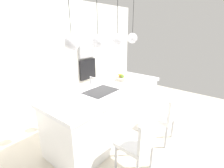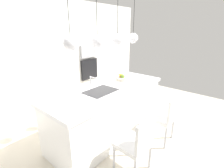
{
  "view_description": "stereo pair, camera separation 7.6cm",
  "coord_description": "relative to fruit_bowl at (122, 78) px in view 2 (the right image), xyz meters",
  "views": [
    {
      "loc": [
        -2.16,
        -1.79,
        1.96
      ],
      "look_at": [
        0.1,
        0.0,
        0.99
      ],
      "focal_mm": 26.71,
      "sensor_mm": 36.0,
      "label": 1
    },
    {
      "loc": [
        -2.11,
        -1.85,
        1.96
      ],
      "look_at": [
        0.1,
        0.0,
        0.99
      ],
      "focal_mm": 26.71,
      "sensor_mm": 36.0,
      "label": 2
    }
  ],
  "objects": [
    {
      "name": "kitchen_island",
      "position": [
        -0.54,
        -0.1,
        -0.51
      ],
      "size": [
        2.39,
        0.89,
        0.94
      ],
      "color": "white",
      "rests_on": "ground"
    },
    {
      "name": "back_wall",
      "position": [
        -0.54,
        1.55,
        0.32
      ],
      "size": [
        6.0,
        0.1,
        2.6
      ],
      "primitive_type": "cube",
      "color": "silver",
      "rests_on": "ground"
    },
    {
      "name": "chair_near",
      "position": [
        -1.0,
        -1.0,
        -0.5
      ],
      "size": [
        0.45,
        0.45,
        0.87
      ],
      "color": "silver",
      "rests_on": "ground"
    },
    {
      "name": "floor",
      "position": [
        -0.54,
        -0.1,
        -0.98
      ],
      "size": [
        6.6,
        6.6,
        0.0
      ],
      "primitive_type": "plane",
      "color": "beige",
      "rests_on": "ground"
    },
    {
      "name": "pendant_light_right",
      "position": [
        0.2,
        -0.1,
        0.79
      ],
      "size": [
        0.2,
        0.2,
        0.8
      ],
      "color": "silver"
    },
    {
      "name": "sink_basin",
      "position": [
        -0.75,
        -0.1,
        -0.05
      ],
      "size": [
        0.56,
        0.4,
        0.02
      ],
      "primitive_type": "cube",
      "color": "#2D2D30",
      "rests_on": "kitchen_island"
    },
    {
      "name": "pendant_light_left",
      "position": [
        -1.29,
        -0.1,
        0.79
      ],
      "size": [
        0.2,
        0.2,
        0.8
      ],
      "color": "silver"
    },
    {
      "name": "faucet",
      "position": [
        -0.75,
        0.11,
        0.09
      ],
      "size": [
        0.02,
        0.17,
        0.22
      ],
      "color": "silver",
      "rests_on": "kitchen_island"
    },
    {
      "name": "microwave",
      "position": [
        0.43,
        1.48,
        0.38
      ],
      "size": [
        0.54,
        0.08,
        0.34
      ],
      "primitive_type": "cube",
      "color": "#9E9EA3",
      "rests_on": "back_wall"
    },
    {
      "name": "pendant_light_center_right",
      "position": [
        -0.3,
        -0.1,
        0.79
      ],
      "size": [
        0.2,
        0.2,
        0.8
      ],
      "color": "silver"
    },
    {
      "name": "chair_middle",
      "position": [
        -0.1,
        -1.0,
        -0.49
      ],
      "size": [
        0.44,
        0.44,
        0.87
      ],
      "color": "white",
      "rests_on": "ground"
    },
    {
      "name": "pendant_light_center_left",
      "position": [
        -0.79,
        -0.1,
        0.79
      ],
      "size": [
        0.2,
        0.2,
        0.8
      ],
      "color": "silver"
    },
    {
      "name": "oven",
      "position": [
        0.43,
        1.48,
        -0.12
      ],
      "size": [
        0.56,
        0.08,
        0.56
      ],
      "primitive_type": "cube",
      "color": "black",
      "rests_on": "back_wall"
    },
    {
      "name": "fruit_bowl",
      "position": [
        0.0,
        0.0,
        0.0
      ],
      "size": [
        0.26,
        0.26,
        0.15
      ],
      "color": "beige",
      "rests_on": "kitchen_island"
    }
  ]
}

